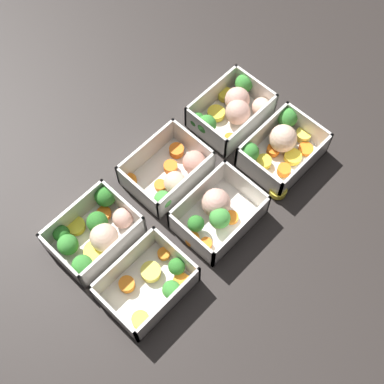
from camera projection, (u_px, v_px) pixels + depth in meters
name	position (u px, v px, depth m)	size (l,w,h in m)	color
ground_plane	(192.00, 197.00, 0.96)	(4.00, 4.00, 0.00)	#282321
container_near_left	(233.00, 109.00, 1.01)	(0.15, 0.12, 0.06)	silver
container_near_center	(173.00, 173.00, 0.95)	(0.14, 0.11, 0.06)	silver
container_near_right	(95.00, 233.00, 0.90)	(0.15, 0.12, 0.06)	silver
container_far_left	(280.00, 146.00, 0.98)	(0.16, 0.12, 0.06)	silver
container_far_center	(216.00, 213.00, 0.92)	(0.15, 0.11, 0.06)	silver
container_far_right	(152.00, 284.00, 0.86)	(0.14, 0.11, 0.06)	silver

